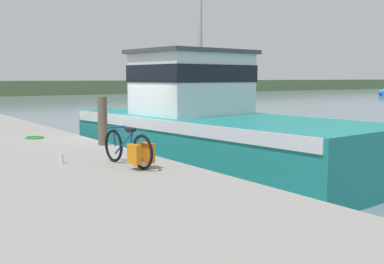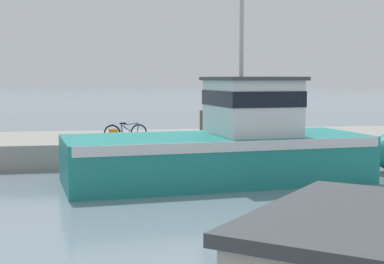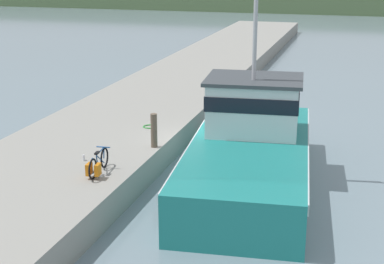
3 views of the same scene
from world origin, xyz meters
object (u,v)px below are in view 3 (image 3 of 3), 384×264
object	(u,v)px
bicycle_touring	(97,165)
water_bottle_on_curb	(84,158)
fishing_boat_main	(251,147)
mooring_post	(154,131)

from	to	relation	value
bicycle_touring	water_bottle_on_curb	world-z (taller)	bicycle_touring
fishing_boat_main	water_bottle_on_curb	world-z (taller)	fishing_boat_main
fishing_boat_main	mooring_post	size ratio (longest dim) A/B	9.77
bicycle_touring	water_bottle_on_curb	size ratio (longest dim) A/B	8.60
bicycle_touring	fishing_boat_main	bearing A→B (deg)	33.33
mooring_post	fishing_boat_main	bearing A→B (deg)	3.68
fishing_boat_main	water_bottle_on_curb	xyz separation A→B (m)	(-5.12, -2.21, -0.15)
bicycle_touring	mooring_post	size ratio (longest dim) A/B	1.40
fishing_boat_main	water_bottle_on_curb	distance (m)	5.58
water_bottle_on_curb	fishing_boat_main	bearing A→B (deg)	23.37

